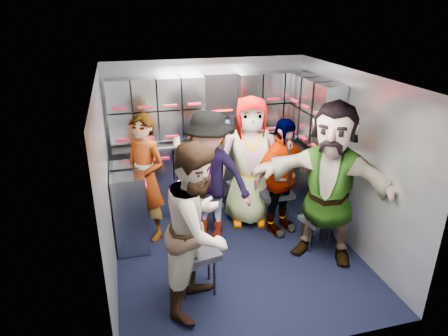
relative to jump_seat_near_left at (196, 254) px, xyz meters
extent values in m
plane|color=black|center=(0.58, 0.52, -0.44)|extent=(3.00, 3.00, 0.00)
cube|color=gray|center=(0.58, 2.02, 0.61)|extent=(2.80, 0.04, 2.10)
cube|color=gray|center=(-0.82, 0.52, 0.61)|extent=(0.04, 3.00, 2.10)
cube|color=gray|center=(1.98, 0.52, 0.61)|extent=(0.04, 3.00, 2.10)
cube|color=silver|center=(0.58, 0.52, 1.66)|extent=(2.80, 3.00, 0.02)
cube|color=#9FA5AF|center=(0.58, 1.81, 0.06)|extent=(2.68, 0.38, 0.99)
cube|color=#9FA5AF|center=(-0.61, 1.08, 0.06)|extent=(0.38, 0.76, 0.99)
cube|color=#B1B3B8|center=(0.58, 1.81, 0.58)|extent=(2.68, 0.42, 0.03)
cube|color=#9FA5AF|center=(0.58, 1.87, 1.05)|extent=(2.68, 0.28, 0.82)
cube|color=#9FA5AF|center=(1.83, 1.22, 1.05)|extent=(0.28, 1.00, 0.82)
cube|color=#9FA5AF|center=(1.83, 1.12, 0.06)|extent=(0.28, 1.20, 1.00)
cube|color=#A0091B|center=(0.58, 1.61, 0.44)|extent=(2.60, 0.02, 0.03)
cube|color=black|center=(0.00, 0.00, 0.02)|extent=(0.49, 0.47, 0.07)
cylinder|color=black|center=(-0.15, -0.13, -0.22)|extent=(0.03, 0.03, 0.44)
cylinder|color=black|center=(0.15, -0.13, -0.22)|extent=(0.03, 0.03, 0.44)
cylinder|color=black|center=(-0.15, 0.13, -0.22)|extent=(0.03, 0.03, 0.44)
cylinder|color=black|center=(0.15, 0.13, -0.22)|extent=(0.03, 0.03, 0.44)
cube|color=black|center=(0.36, 1.17, -0.06)|extent=(0.40, 0.39, 0.05)
cylinder|color=black|center=(0.23, 1.06, -0.26)|extent=(0.02, 0.02, 0.36)
cylinder|color=black|center=(0.48, 1.06, -0.26)|extent=(0.02, 0.02, 0.36)
cylinder|color=black|center=(0.23, 1.28, -0.26)|extent=(0.02, 0.02, 0.36)
cylinder|color=black|center=(0.48, 1.28, -0.26)|extent=(0.02, 0.02, 0.36)
cube|color=black|center=(0.96, 1.41, 0.01)|extent=(0.49, 0.48, 0.06)
cylinder|color=black|center=(0.81, 1.28, -0.22)|extent=(0.03, 0.03, 0.43)
cylinder|color=black|center=(1.11, 1.28, -0.22)|extent=(0.03, 0.03, 0.43)
cylinder|color=black|center=(0.81, 1.54, -0.22)|extent=(0.03, 0.03, 0.43)
cylinder|color=black|center=(1.11, 1.54, -0.22)|extent=(0.03, 0.03, 0.43)
cube|color=black|center=(1.26, 1.06, 0.03)|extent=(0.44, 0.42, 0.07)
cylinder|color=black|center=(1.10, 0.93, -0.21)|extent=(0.03, 0.03, 0.45)
cylinder|color=black|center=(1.42, 0.93, -0.21)|extent=(0.03, 0.03, 0.45)
cylinder|color=black|center=(1.10, 1.19, -0.21)|extent=(0.03, 0.03, 0.45)
cylinder|color=black|center=(1.42, 1.19, -0.21)|extent=(0.03, 0.03, 0.45)
cube|color=black|center=(1.56, 0.42, -0.06)|extent=(0.41, 0.40, 0.05)
cylinder|color=black|center=(1.44, 0.32, -0.26)|extent=(0.02, 0.02, 0.35)
cylinder|color=black|center=(1.69, 0.32, -0.26)|extent=(0.02, 0.02, 0.35)
cylinder|color=black|center=(1.44, 0.53, -0.26)|extent=(0.02, 0.02, 0.35)
cylinder|color=black|center=(1.69, 0.53, -0.26)|extent=(0.02, 0.02, 0.35)
imported|color=black|center=(-0.39, 1.19, 0.37)|extent=(0.69, 0.69, 1.61)
imported|color=black|center=(0.00, -0.18, 0.41)|extent=(0.99, 1.04, 1.70)
imported|color=black|center=(0.36, 0.99, 0.39)|extent=(1.23, 1.06, 1.65)
imported|color=black|center=(0.96, 1.23, 0.43)|extent=(0.94, 0.71, 1.74)
imported|color=black|center=(1.26, 0.88, 0.33)|extent=(0.97, 0.72, 1.53)
imported|color=black|center=(1.56, 0.24, 0.50)|extent=(1.69, 1.52, 1.87)
cylinder|color=white|center=(-0.32, 1.76, 0.71)|extent=(0.07, 0.07, 0.22)
cylinder|color=white|center=(0.37, 1.76, 0.72)|extent=(0.06, 0.06, 0.25)
cylinder|color=white|center=(0.80, 1.76, 0.72)|extent=(0.07, 0.07, 0.25)
cylinder|color=beige|center=(0.09, 1.75, 0.64)|extent=(0.09, 0.09, 0.10)
cylinder|color=beige|center=(1.37, 1.75, 0.64)|extent=(0.08, 0.08, 0.09)
camera|label=1|loc=(-0.59, -3.35, 2.37)|focal=32.00mm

